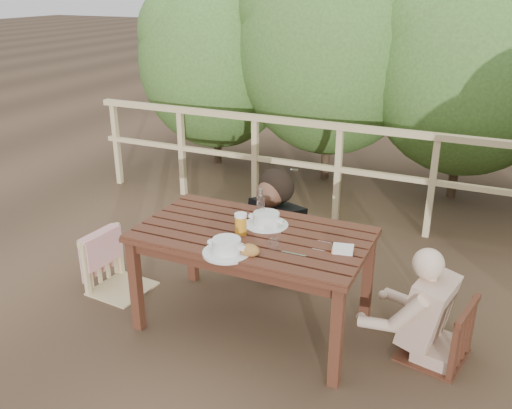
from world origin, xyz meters
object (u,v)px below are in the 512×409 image
at_px(chair_right, 440,301).
at_px(tumbler, 274,244).
at_px(woman, 290,190).
at_px(soup_far, 266,220).
at_px(bottle, 261,206).
at_px(butter_tub, 343,250).
at_px(table, 253,280).
at_px(chair_far, 289,222).
at_px(soup_near, 227,247).
at_px(chair_left, 118,241).
at_px(diner_right, 449,275).
at_px(beer_glass, 241,225).
at_px(bread_roll, 250,250).

relative_size(chair_right, tumbler, 10.40).
distance_m(woman, soup_far, 0.78).
height_order(bottle, butter_tub, bottle).
distance_m(table, chair_far, 0.90).
xyz_separation_m(table, soup_near, (-0.02, -0.33, 0.40)).
height_order(soup_far, bottle, bottle).
relative_size(chair_left, soup_near, 2.87).
distance_m(diner_right, soup_far, 1.22).
bearing_deg(beer_glass, woman, 91.69).
bearing_deg(bread_roll, beer_glass, 126.52).
bearing_deg(woman, table, 114.61).
xyz_separation_m(chair_left, soup_near, (1.11, -0.32, 0.33)).
xyz_separation_m(woman, bottle, (0.06, -0.74, 0.15)).
bearing_deg(chair_right, chair_far, -107.68).
xyz_separation_m(chair_far, soup_near, (0.06, -1.22, 0.35)).
distance_m(chair_far, bread_roll, 1.25).
relative_size(chair_left, diner_right, 0.71).
relative_size(woman, soup_far, 4.58).
distance_m(table, chair_right, 1.22).
bearing_deg(beer_glass, table, 47.04).
bearing_deg(bottle, table, -82.66).
xyz_separation_m(diner_right, tumbler, (-1.02, -0.32, 0.14)).
distance_m(table, beer_glass, 0.44).
distance_m(table, chair_left, 1.14).
bearing_deg(chair_right, soup_near, -56.62).
height_order(chair_left, soup_near, chair_left).
distance_m(chair_left, beer_glass, 1.14).
bearing_deg(chair_far, soup_far, -61.57).
relative_size(soup_near, beer_glass, 1.90).
bearing_deg(woman, bottle, 114.17).
xyz_separation_m(woman, soup_far, (0.12, -0.77, 0.07)).
bearing_deg(tumbler, diner_right, 17.36).
bearing_deg(soup_far, diner_right, 0.91).
bearing_deg(beer_glass, chair_left, 177.08).
bearing_deg(table, chair_right, 7.50).
height_order(woman, soup_far, woman).
xyz_separation_m(table, chair_far, (-0.09, 0.89, 0.06)).
bearing_deg(soup_near, beer_glass, 97.32).
bearing_deg(chair_left, diner_right, -81.04).
relative_size(table, chair_far, 1.85).
relative_size(diner_right, bottle, 4.76).
height_order(table, diner_right, diner_right).
height_order(soup_far, bread_roll, soup_far).
xyz_separation_m(chair_left, soup_far, (1.17, 0.15, 0.33)).
xyz_separation_m(chair_left, bread_roll, (1.25, -0.29, 0.32)).
xyz_separation_m(chair_left, woman, (1.05, 0.92, 0.26)).
bearing_deg(bread_roll, table, 111.16).
distance_m(table, butter_tub, 0.74).
bearing_deg(soup_near, chair_left, 163.79).
bearing_deg(butter_tub, bread_roll, -164.88).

